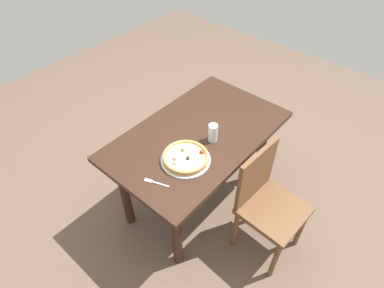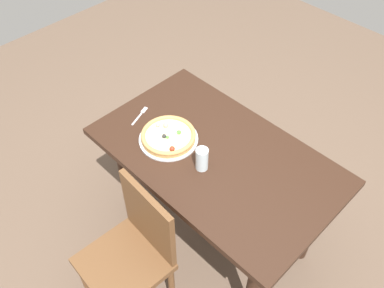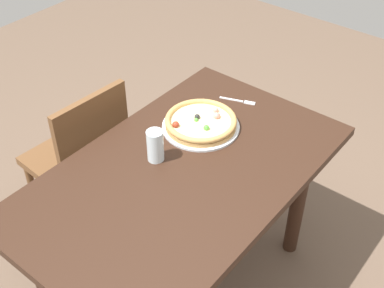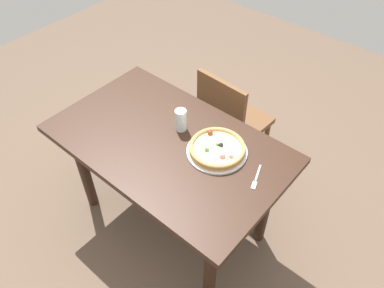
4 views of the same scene
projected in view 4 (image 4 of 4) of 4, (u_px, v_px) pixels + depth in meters
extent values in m
plane|color=brown|center=(173.00, 218.00, 2.62)|extent=(6.00, 6.00, 0.00)
cube|color=#331E14|center=(168.00, 144.00, 2.10)|extent=(1.33, 0.80, 0.04)
cylinder|color=#331E14|center=(265.00, 205.00, 2.27)|extent=(0.07, 0.07, 0.72)
cylinder|color=#331E14|center=(142.00, 127.00, 2.75)|extent=(0.07, 0.07, 0.72)
cylinder|color=#331E14|center=(210.00, 268.00, 1.98)|extent=(0.07, 0.07, 0.72)
cylinder|color=#331E14|center=(84.00, 169.00, 2.47)|extent=(0.07, 0.07, 0.72)
cylinder|color=brown|center=(230.00, 123.00, 3.00)|extent=(0.04, 0.04, 0.42)
cylinder|color=brown|center=(265.00, 144.00, 2.84)|extent=(0.04, 0.04, 0.42)
cylinder|color=brown|center=(201.00, 145.00, 2.83)|extent=(0.04, 0.04, 0.42)
cylinder|color=brown|center=(236.00, 168.00, 2.67)|extent=(0.04, 0.04, 0.42)
cube|color=brown|center=(236.00, 121.00, 2.67)|extent=(0.42, 0.42, 0.04)
cube|color=brown|center=(220.00, 108.00, 2.41)|extent=(0.38, 0.05, 0.42)
cylinder|color=silver|center=(217.00, 151.00, 2.02)|extent=(0.33, 0.33, 0.01)
cylinder|color=tan|center=(217.00, 150.00, 2.01)|extent=(0.30, 0.30, 0.02)
cylinder|color=beige|center=(217.00, 148.00, 2.01)|extent=(0.26, 0.26, 0.01)
torus|color=tan|center=(217.00, 147.00, 2.00)|extent=(0.30, 0.30, 0.02)
sphere|color=#4C9E38|center=(217.00, 144.00, 2.01)|extent=(0.02, 0.02, 0.02)
sphere|color=#E58C7F|center=(222.00, 156.00, 1.95)|extent=(0.03, 0.03, 0.03)
sphere|color=#E58C7F|center=(231.00, 156.00, 1.95)|extent=(0.02, 0.02, 0.02)
sphere|color=maroon|center=(210.00, 133.00, 2.07)|extent=(0.03, 0.03, 0.03)
sphere|color=#4C9E38|center=(207.00, 149.00, 1.98)|extent=(0.02, 0.02, 0.02)
sphere|color=#262626|center=(221.00, 145.00, 2.01)|extent=(0.02, 0.02, 0.02)
cube|color=silver|center=(258.00, 173.00, 1.92)|extent=(0.05, 0.11, 0.00)
cube|color=silver|center=(254.00, 185.00, 1.87)|extent=(0.04, 0.05, 0.00)
cylinder|color=silver|center=(181.00, 120.00, 2.11)|extent=(0.07, 0.07, 0.13)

